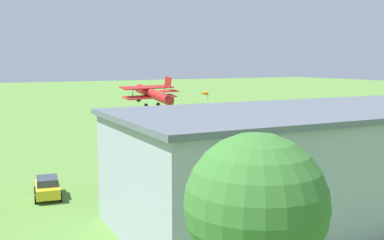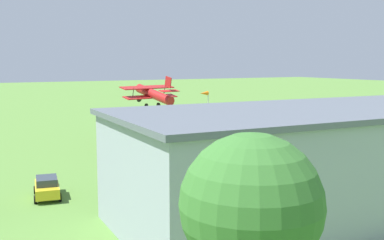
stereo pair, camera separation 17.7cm
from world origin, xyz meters
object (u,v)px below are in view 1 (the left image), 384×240
car_yellow (47,187)px  biplane (153,94)px  tree_near_perimeter_road (256,208)px  person_by_parked_cars (328,146)px  person_near_hangar_door (325,150)px  windsock (204,97)px  hangar (340,158)px

car_yellow → biplane: bearing=-134.0°
biplane → tree_near_perimeter_road: (16.23, 43.94, 0.05)m
person_by_parked_cars → tree_near_perimeter_road: 43.39m
person_by_parked_cars → person_near_hangar_door: bearing=36.9°
tree_near_perimeter_road → windsock: 52.86m
biplane → windsock: size_ratio=1.22×
biplane → windsock: (-9.02, -2.49, -0.84)m
hangar → person_by_parked_cars: size_ratio=18.64×
car_yellow → hangar: bearing=144.1°
person_near_hangar_door → person_by_parked_cars: person_by_parked_cars is taller
car_yellow → windsock: (-25.78, -19.83, 4.90)m
car_yellow → tree_near_perimeter_road: 27.23m
hangar → person_by_parked_cars: 21.22m
hangar → person_by_parked_cars: hangar is taller
hangar → tree_near_perimeter_road: bearing=37.8°
biplane → tree_near_perimeter_road: 46.84m
biplane → person_near_hangar_door: biplane is taller
tree_near_perimeter_road → windsock: bearing=-118.5°
tree_near_perimeter_road → hangar: bearing=-142.2°
person_near_hangar_door → car_yellow: bearing=1.9°
car_yellow → windsock: windsock is taller
hangar → person_by_parked_cars: bearing=-133.0°
person_by_parked_cars → windsock: bearing=-69.4°
hangar → person_by_parked_cars: (-14.34, -15.38, -2.89)m
person_by_parked_cars → windsock: windsock is taller
tree_near_perimeter_road → biplane: bearing=-110.3°
windsock → person_near_hangar_door: bearing=104.4°
biplane → car_yellow: bearing=46.0°
biplane → car_yellow: 24.79m
hangar → car_yellow: (18.01, -13.06, -2.93)m
hangar → tree_near_perimeter_road: tree_near_perimeter_road is taller
biplane → hangar: bearing=92.4°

